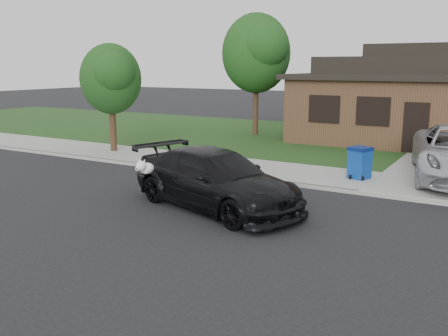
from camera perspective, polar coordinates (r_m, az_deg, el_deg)
The scene contains 9 objects.
ground at distance 13.84m, azimuth -4.02°, elevation -4.23°, with size 120.00×120.00×0.00m, color black.
sidewalk at distance 18.06m, azimuth 4.93°, elevation -0.29°, with size 60.00×3.00×0.12m, color gray.
curb at distance 16.74m, azimuth 2.72°, elevation -1.21°, with size 60.00×0.12×0.12m, color gray.
lawn at distance 25.41m, azimuth 12.70°, elevation 2.95°, with size 60.00×13.00×0.13m, color #193814.
sedan at distance 13.36m, azimuth -0.98°, elevation -1.32°, with size 5.79×3.71×1.56m.
recycling_bin at distance 16.99m, azimuth 15.25°, elevation 0.61°, with size 0.80×0.80×1.04m.
house at distance 26.27m, azimuth 22.66°, elevation 7.17°, with size 12.60×8.60×4.65m.
tree_0 at distance 26.66m, azimuth 3.92°, elevation 13.12°, with size 3.78×3.60×6.34m.
tree_2 at distance 21.95m, azimuth -12.75°, elevation 10.03°, with size 2.73×2.60×4.59m.
Camera 1 is at (7.53, -10.99, 3.78)m, focal length 40.00 mm.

